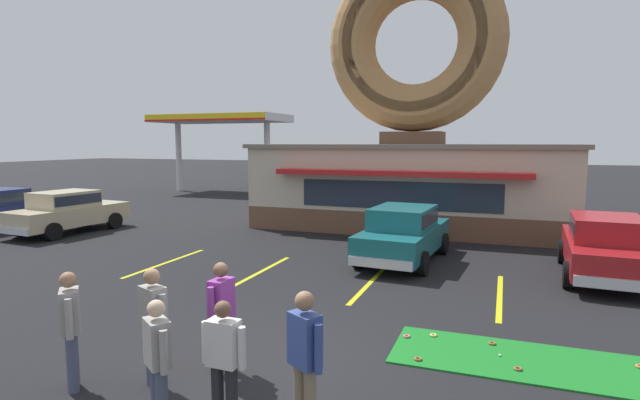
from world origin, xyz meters
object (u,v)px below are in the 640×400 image
(pedestrian_clipboard_woman, at_px, (158,358))
(pedestrian_crossing_woman, at_px, (224,358))
(car_champagne, at_px, (67,210))
(car_teal, at_px, (404,232))
(trash_bin, at_px, (621,239))
(car_red, at_px, (605,244))
(pedestrian_hooded_kid, at_px, (305,356))
(pedestrian_blue_sweater_man, at_px, (71,325))
(pedestrian_leather_jacket_man, at_px, (153,322))
(golf_ball, at_px, (500,355))
(pedestrian_beanie_man, at_px, (222,312))

(pedestrian_clipboard_woman, relative_size, pedestrian_crossing_woman, 1.02)
(car_champagne, height_order, car_teal, same)
(pedestrian_crossing_woman, bearing_deg, car_champagne, 143.32)
(pedestrian_clipboard_woman, relative_size, trash_bin, 1.62)
(car_red, xyz_separation_m, car_champagne, (-17.99, 0.19, 0.00))
(pedestrian_hooded_kid, bearing_deg, pedestrian_blue_sweater_man, -178.24)
(pedestrian_blue_sweater_man, distance_m, pedestrian_leather_jacket_man, 1.12)
(pedestrian_leather_jacket_man, bearing_deg, pedestrian_hooded_kid, -8.30)
(car_red, xyz_separation_m, pedestrian_blue_sweater_man, (-7.97, -9.05, 0.06))
(car_red, height_order, car_teal, same)
(golf_ball, xyz_separation_m, trash_bin, (3.36, 9.02, 0.45))
(golf_ball, distance_m, trash_bin, 9.63)
(pedestrian_hooded_kid, bearing_deg, pedestrian_crossing_woman, -171.03)
(car_red, bearing_deg, car_teal, 179.34)
(car_teal, relative_size, pedestrian_hooded_kid, 2.69)
(car_red, relative_size, trash_bin, 4.76)
(car_teal, height_order, pedestrian_beanie_man, pedestrian_beanie_man)
(golf_ball, distance_m, pedestrian_clipboard_woman, 5.25)
(pedestrian_clipboard_woman, distance_m, pedestrian_crossing_woman, 0.78)
(car_champagne, relative_size, pedestrian_blue_sweater_man, 2.79)
(pedestrian_blue_sweater_man, height_order, trash_bin, pedestrian_blue_sweater_man)
(pedestrian_hooded_kid, height_order, pedestrian_crossing_woman, pedestrian_hooded_kid)
(car_red, relative_size, car_champagne, 0.99)
(pedestrian_clipboard_woman, height_order, pedestrian_beanie_man, pedestrian_beanie_man)
(car_champagne, height_order, pedestrian_crossing_woman, car_champagne)
(pedestrian_clipboard_woman, height_order, trash_bin, pedestrian_clipboard_woman)
(pedestrian_leather_jacket_man, bearing_deg, golf_ball, 30.39)
(golf_ball, relative_size, pedestrian_blue_sweater_man, 0.03)
(car_champagne, bearing_deg, car_red, -0.60)
(pedestrian_blue_sweater_man, bearing_deg, golf_ball, 29.29)
(pedestrian_hooded_kid, xyz_separation_m, pedestrian_clipboard_woman, (-1.70, -0.46, -0.10))
(car_teal, relative_size, trash_bin, 4.79)
(pedestrian_leather_jacket_man, relative_size, pedestrian_beanie_man, 1.01)
(trash_bin, bearing_deg, pedestrian_hooded_kid, -114.51)
(car_champagne, bearing_deg, trash_bin, 8.72)
(car_champagne, xyz_separation_m, pedestrian_leather_jacket_man, (11.04, -8.78, 0.07))
(pedestrian_crossing_woman, bearing_deg, trash_bin, 62.04)
(pedestrian_blue_sweater_man, distance_m, pedestrian_crossing_woman, 2.46)
(pedestrian_hooded_kid, distance_m, pedestrian_crossing_woman, 1.00)
(car_teal, height_order, pedestrian_crossing_woman, car_teal)
(trash_bin, bearing_deg, car_teal, -153.43)
(car_teal, distance_m, pedestrian_blue_sweater_man, 9.55)
(car_red, distance_m, trash_bin, 3.26)
(pedestrian_leather_jacket_man, distance_m, pedestrian_clipboard_woman, 1.08)
(pedestrian_leather_jacket_man, xyz_separation_m, pedestrian_beanie_man, (0.65, 0.72, -0.02))
(car_champagne, relative_size, pedestrian_hooded_kid, 2.69)
(car_red, distance_m, pedestrian_beanie_man, 10.08)
(pedestrian_hooded_kid, relative_size, pedestrian_beanie_man, 1.04)
(pedestrian_beanie_man, xyz_separation_m, trash_bin, (7.25, 10.97, -0.43))
(pedestrian_beanie_man, bearing_deg, pedestrian_crossing_woman, -57.54)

